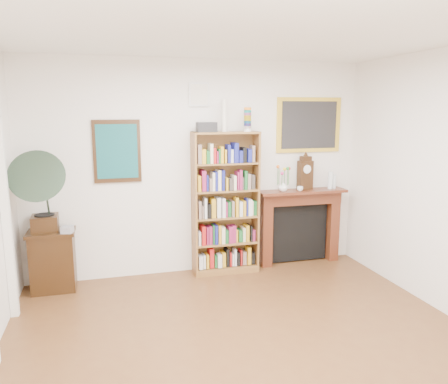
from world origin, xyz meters
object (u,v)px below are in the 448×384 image
Objects in this scene: flower_vase at (283,186)px; bottle_right at (334,181)px; fireplace at (299,220)px; bottle_left at (330,180)px; side_cabinet at (53,261)px; mantel_clock at (305,173)px; teacup at (300,189)px; gramophone at (40,187)px; cd_stack at (67,230)px; bookshelf at (226,195)px.

bottle_right reaches higher than flower_vase.
bottle_left reaches higher than fireplace.
flower_vase is at bearing 1.51° from side_cabinet.
mantel_clock is 5.55× the size of teacup.
cd_stack is (0.26, -0.01, -0.52)m from gramophone.
mantel_clock reaches higher than fireplace.
cd_stack reaches higher than side_cabinet.
flower_vase is 0.67× the size of bottle_right.
side_cabinet is 0.94m from gramophone.
gramophone is 3.29m from teacup.
bottle_left is at bearing 0.82° from gramophone.
gramophone is at bearing 176.83° from cd_stack.
bottle_left is (1.54, 0.02, 0.13)m from bookshelf.
bottle_left is at bearing 6.82° from teacup.
fireplace is 0.67m from mantel_clock.
flower_vase is 0.72m from bottle_left.
bottle_left reaches higher than cd_stack.
teacup is at bearing 2.64° from cd_stack.
mantel_clock is (0.06, -0.02, 0.67)m from fireplace.
mantel_clock is 0.39m from bottle_left.
gramophone reaches higher than bottle_left.
bookshelf is 4.65× the size of mantel_clock.
fireplace is 0.74m from bottle_right.
side_cabinet is 3.09m from flower_vase.
bookshelf is 1.54m from bottle_left.
side_cabinet is 0.75× the size of gramophone.
bookshelf is at bearing 5.14° from cd_stack.
bookshelf is at bearing -179.24° from bottle_left.
gramophone is at bearing 174.93° from mantel_clock.
mantel_clock is at bearing 172.98° from bottle_left.
fireplace is (1.11, 0.08, -0.43)m from bookshelf.
bottle_right is at bearing 7.59° from teacup.
side_cabinet is at bearing -176.98° from fireplace.
teacup is at bearing -0.94° from bookshelf.
bottle_right is (0.49, -0.05, 0.54)m from fireplace.
side_cabinet is 3.47m from mantel_clock.
teacup reaches higher than fireplace.
bottle_left is at bearing -166.83° from bottle_right.
cd_stack is 3.04m from teacup.
gramophone is 0.58m from cd_stack.
teacup is (-0.12, -0.10, -0.19)m from mantel_clock.
side_cabinet is at bearing -179.04° from bottle_left.
mantel_clock is (1.17, 0.07, 0.23)m from bookshelf.
gramophone reaches higher than side_cabinet.
fireplace is at bearing 156.14° from mantel_clock.
flower_vase reaches higher than side_cabinet.
fireplace is at bearing 174.77° from bottle_right.
teacup is 0.50m from bottle_left.
bookshelf is 9.03× the size of bottle_left.
cd_stack is 0.60× the size of bottle_right.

